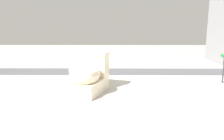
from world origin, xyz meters
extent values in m
plane|color=#A8A59E|center=(0.00, 0.00, 0.00)|extent=(14.00, 14.00, 0.00)
cube|color=#4C4C51|center=(-1.37, 0.50, 0.01)|extent=(0.56, 8.00, 0.01)
cube|color=beige|center=(-0.09, 0.17, 0.09)|extent=(0.68, 0.52, 0.17)
ellipsoid|color=beige|center=(0.00, 0.14, 0.26)|extent=(0.53, 0.48, 0.28)
cylinder|color=beige|center=(0.00, 0.14, 0.32)|extent=(0.50, 0.50, 0.03)
cube|color=beige|center=(-0.29, 0.24, 0.32)|extent=(0.28, 0.38, 0.30)
cube|color=beige|center=(-0.29, 0.24, 0.49)|extent=(0.31, 0.41, 0.04)
cylinder|color=silver|center=(-0.27, 0.31, 0.51)|extent=(0.02, 0.02, 0.01)
cylinder|color=#38383D|center=(-0.59, 2.14, 0.20)|extent=(0.02, 0.02, 0.40)
camera|label=1|loc=(2.62, 0.49, 0.86)|focal=35.00mm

